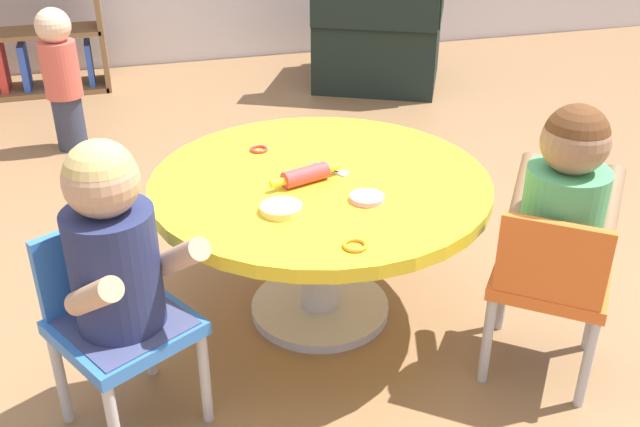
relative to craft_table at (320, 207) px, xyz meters
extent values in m
plane|color=olive|center=(0.00, 0.00, -0.38)|extent=(10.00, 10.00, 0.00)
cylinder|color=silver|center=(0.00, 0.00, -0.36)|extent=(0.44, 0.44, 0.03)
cylinder|color=silver|center=(0.00, 0.00, -0.16)|extent=(0.12, 0.12, 0.43)
cylinder|color=yellow|center=(0.00, 0.00, 0.08)|extent=(1.00, 1.00, 0.04)
cylinder|color=#B7B7BC|center=(-0.41, -0.38, -0.24)|extent=(0.03, 0.03, 0.28)
cylinder|color=#B7B7BC|center=(-0.77, -0.28, -0.24)|extent=(0.03, 0.03, 0.28)
cylinder|color=#B7B7BC|center=(-0.54, -0.15, -0.24)|extent=(0.03, 0.03, 0.28)
cube|color=blue|center=(-0.59, -0.33, -0.08)|extent=(0.41, 0.41, 0.04)
cube|color=blue|center=(-0.66, -0.21, 0.05)|extent=(0.25, 0.15, 0.22)
cube|color=#3F4772|center=(-0.59, -0.33, -0.08)|extent=(0.36, 0.37, 0.04)
cylinder|color=navy|center=(-0.59, -0.33, 0.09)|extent=(0.21, 0.21, 0.30)
sphere|color=tan|center=(-0.59, -0.33, 0.32)|extent=(0.17, 0.17, 0.17)
sphere|color=tan|center=(-0.59, -0.33, 0.33)|extent=(0.16, 0.16, 0.16)
cylinder|color=tan|center=(-0.64, -0.47, 0.12)|extent=(0.15, 0.21, 0.17)
cylinder|color=tan|center=(-0.45, -0.36, 0.12)|extent=(0.15, 0.21, 0.17)
cylinder|color=#B7B7BC|center=(0.71, -0.40, -0.24)|extent=(0.03, 0.03, 0.28)
cylinder|color=#B7B7BC|center=(0.51, -0.24, -0.24)|extent=(0.03, 0.03, 0.28)
cylinder|color=#B7B7BC|center=(0.55, -0.60, -0.24)|extent=(0.03, 0.03, 0.28)
cylinder|color=#B7B7BC|center=(0.35, -0.44, -0.24)|extent=(0.03, 0.03, 0.28)
cube|color=orange|center=(0.53, -0.42, -0.08)|extent=(0.42, 0.42, 0.04)
cube|color=orange|center=(0.45, -0.53, 0.05)|extent=(0.23, 0.19, 0.22)
cube|color=#3F4772|center=(0.53, -0.42, -0.08)|extent=(0.38, 0.38, 0.04)
cylinder|color=#4CA566|center=(0.53, -0.42, 0.09)|extent=(0.21, 0.21, 0.30)
sphere|color=#997051|center=(0.53, -0.42, 0.32)|extent=(0.17, 0.17, 0.17)
sphere|color=#593319|center=(0.53, -0.42, 0.33)|extent=(0.16, 0.16, 0.16)
cylinder|color=#997051|center=(0.68, -0.41, 0.12)|extent=(0.18, 0.20, 0.17)
cylinder|color=#997051|center=(0.51, -0.27, 0.12)|extent=(0.18, 0.20, 0.17)
cube|color=olive|center=(-0.59, 2.55, -0.03)|extent=(0.03, 0.28, 0.70)
cube|color=olive|center=(-1.04, 2.55, -0.36)|extent=(0.90, 0.28, 0.03)
cube|color=olive|center=(-1.04, 2.55, -0.03)|extent=(0.90, 0.28, 0.02)
cube|color=red|center=(-1.16, 2.55, -0.21)|extent=(0.04, 0.20, 0.27)
cube|color=blue|center=(-1.04, 2.55, -0.22)|extent=(0.04, 0.20, 0.26)
cube|color=blue|center=(-0.92, 2.55, -0.25)|extent=(0.03, 0.20, 0.19)
cube|color=green|center=(-0.80, 2.55, -0.22)|extent=(0.03, 0.20, 0.26)
cube|color=blue|center=(-0.68, 2.55, -0.22)|extent=(0.03, 0.20, 0.24)
cube|color=black|center=(1.00, 2.20, -0.18)|extent=(0.94, 0.94, 0.40)
cube|color=black|center=(1.27, 2.07, 0.12)|extent=(0.37, 0.59, 0.20)
cylinder|color=#33384C|center=(-0.78, 1.62, -0.25)|extent=(0.14, 0.14, 0.26)
cylinder|color=#D8594C|center=(-0.78, 1.62, 0.01)|extent=(0.17, 0.17, 0.26)
sphere|color=beige|center=(-0.78, 1.62, 0.22)|extent=(0.16, 0.16, 0.16)
cylinder|color=#D83F3F|center=(-0.05, -0.02, 0.12)|extent=(0.15, 0.09, 0.05)
cylinder|color=yellow|center=(0.04, 0.01, 0.12)|extent=(0.05, 0.03, 0.02)
cylinder|color=yellow|center=(-0.14, -0.05, 0.12)|extent=(0.05, 0.03, 0.02)
cube|color=silver|center=(0.04, 0.03, 0.10)|extent=(0.10, 0.07, 0.01)
cube|color=silver|center=(0.04, 0.03, 0.10)|extent=(0.08, 0.10, 0.01)
torus|color=green|center=(-0.01, 0.06, 0.10)|extent=(0.05, 0.05, 0.01)
torus|color=green|center=(0.01, 0.08, 0.10)|extent=(0.05, 0.05, 0.01)
cylinder|color=#F2CC72|center=(-0.16, -0.18, 0.11)|extent=(0.11, 0.11, 0.02)
cylinder|color=pink|center=(0.08, -0.18, 0.11)|extent=(0.09, 0.09, 0.02)
torus|color=orange|center=(-0.03, -0.40, 0.10)|extent=(0.06, 0.06, 0.01)
torus|color=red|center=(-0.13, 0.24, 0.10)|extent=(0.06, 0.06, 0.01)
camera|label=1|loc=(-0.52, -1.81, 1.00)|focal=40.26mm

